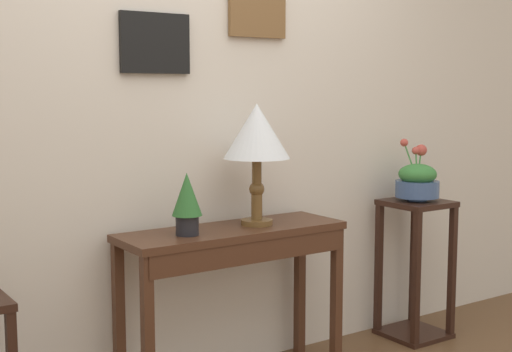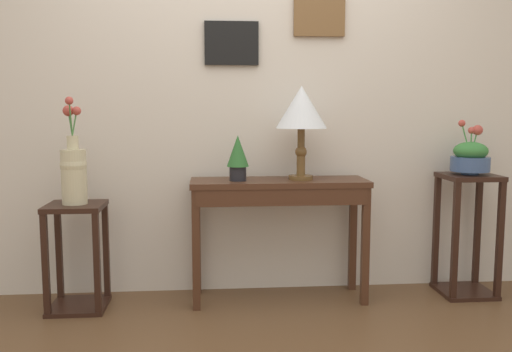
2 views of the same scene
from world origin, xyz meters
name	(u,v)px [view 2 (image 2 of 2)]	position (x,y,z in m)	size (l,w,h in m)	color
back_wall_with_art	(252,78)	(0.00, 1.33, 1.40)	(9.00, 0.13, 2.80)	beige
console_table	(279,200)	(0.15, 1.04, 0.64)	(1.09, 0.36, 0.76)	#472819
table_lamp	(301,110)	(0.28, 1.06, 1.19)	(0.31, 0.31, 0.57)	brown
potted_plant_on_console	(238,156)	(-0.11, 1.03, 0.92)	(0.13, 0.13, 0.28)	black
pedestal_stand_left	(77,257)	(-1.07, 1.00, 0.32)	(0.33, 0.33, 0.64)	black
flower_vase_tall_left	(74,169)	(-1.07, 1.00, 0.85)	(0.15, 0.17, 0.63)	beige
pedestal_stand_right	(467,235)	(1.37, 1.06, 0.39)	(0.33, 0.33, 0.79)	black
planter_bowl_wide_right	(471,157)	(1.37, 1.06, 0.90)	(0.24, 0.24, 0.34)	#3D5684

